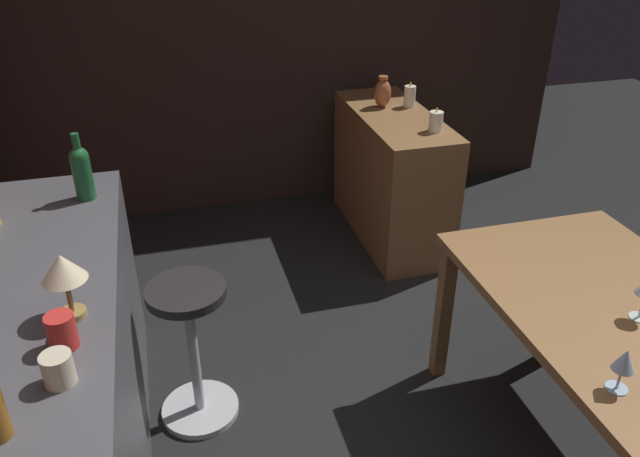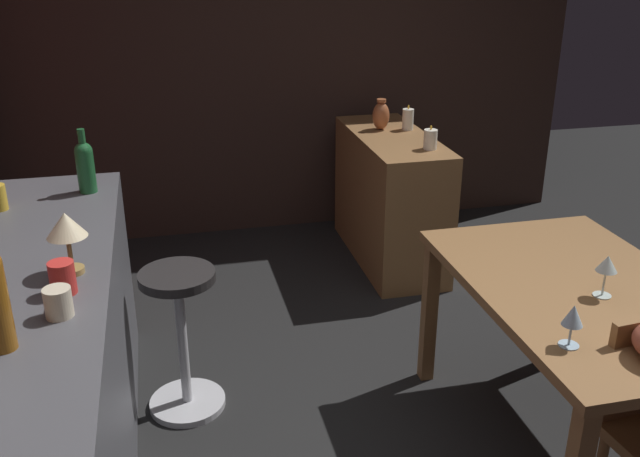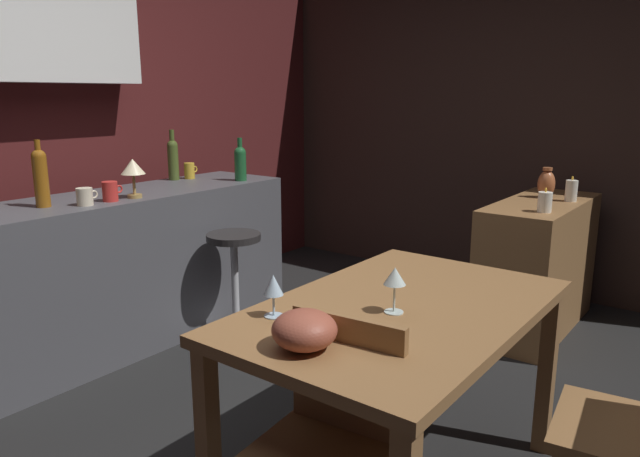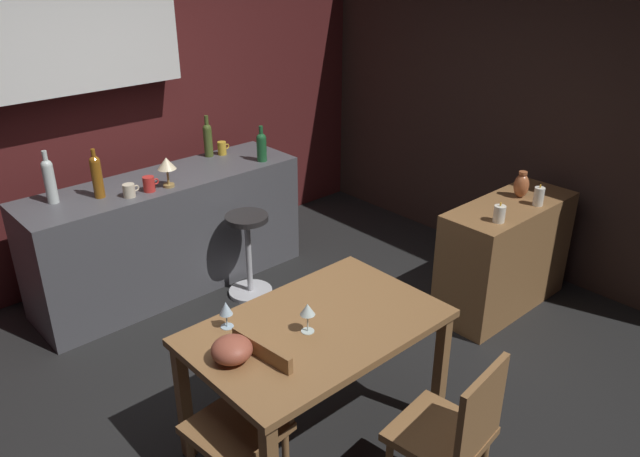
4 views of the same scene
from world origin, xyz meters
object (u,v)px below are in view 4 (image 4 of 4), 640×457
at_px(wine_bottle_amber, 97,175).
at_px(vase_copper, 521,185).
at_px(chair_by_doorway, 453,434).
at_px(fruit_bowl, 232,350).
at_px(dining_table, 317,339).
at_px(wine_bottle_green, 262,146).
at_px(sideboard_cabinet, 504,255).
at_px(cup_cream, 129,190).
at_px(wine_glass_right, 226,309).
at_px(pillar_candle_short, 499,214).
at_px(wine_glass_left, 308,310).
at_px(wine_bottle_clear, 49,179).
at_px(cup_mustard, 222,148).
at_px(wine_bottle_olive, 208,138).
at_px(cup_red, 149,184).
at_px(bar_stool, 249,253).
at_px(chair_near_window, 246,416).
at_px(counter_lamp, 167,165).
at_px(pillar_candle_tall, 539,196).

bearing_deg(wine_bottle_amber, vase_copper, -38.32).
bearing_deg(chair_by_doorway, fruit_bowl, 125.33).
distance_m(dining_table, wine_bottle_green, 2.14).
xyz_separation_m(sideboard_cabinet, cup_cream, (-2.01, 1.73, 0.54)).
distance_m(wine_glass_right, vase_copper, 2.44).
xyz_separation_m(sideboard_cabinet, pillar_candle_short, (-0.33, -0.11, 0.47)).
bearing_deg(vase_copper, wine_glass_right, 176.49).
bearing_deg(wine_bottle_amber, cup_cream, -40.28).
bearing_deg(wine_glass_left, pillar_candle_short, 0.42).
bearing_deg(wine_glass_right, wine_bottle_green, 47.67).
relative_size(wine_bottle_clear, cup_mustard, 3.36).
bearing_deg(dining_table, wine_bottle_clear, 103.60).
bearing_deg(fruit_bowl, vase_copper, 2.03).
distance_m(wine_bottle_green, wine_bottle_olive, 0.46).
distance_m(wine_glass_left, fruit_bowl, 0.42).
relative_size(chair_by_doorway, cup_red, 7.70).
bearing_deg(wine_bottle_green, wine_bottle_olive, 122.93).
distance_m(wine_glass_left, wine_bottle_amber, 2.00).
bearing_deg(wine_glass_left, chair_by_doorway, -76.63).
xyz_separation_m(bar_stool, vase_copper, (1.45, -1.34, 0.56)).
bearing_deg(dining_table, cup_cream, 92.41).
bearing_deg(cup_red, vase_copper, -40.23).
relative_size(wine_bottle_clear, vase_copper, 1.87).
bearing_deg(sideboard_cabinet, fruit_bowl, -178.59).
relative_size(dining_table, sideboard_cabinet, 1.17).
bearing_deg(cup_red, chair_near_window, -106.72).
xyz_separation_m(wine_glass_right, cup_mustard, (1.26, 1.88, 0.11)).
bearing_deg(fruit_bowl, wine_glass_right, 60.68).
bearing_deg(cup_red, cup_cream, -179.45).
bearing_deg(wine_bottle_amber, wine_glass_right, -94.05).
bearing_deg(counter_lamp, sideboard_cabinet, -45.07).
height_order(wine_bottle_clear, pillar_candle_tall, wine_bottle_clear).
xyz_separation_m(dining_table, wine_bottle_green, (1.05, 1.82, 0.38)).
height_order(wine_bottle_green, pillar_candle_tall, wine_bottle_green).
distance_m(fruit_bowl, wine_bottle_olive, 2.53).
distance_m(wine_bottle_olive, cup_red, 0.83).
distance_m(chair_by_doorway, pillar_candle_short, 1.73).
bearing_deg(pillar_candle_tall, pillar_candle_short, 176.85).
height_order(wine_bottle_amber, pillar_candle_tall, wine_bottle_amber).
distance_m(wine_bottle_green, cup_red, 0.98).
bearing_deg(cup_mustard, pillar_candle_short, -72.37).
bearing_deg(bar_stool, cup_red, 147.43).
height_order(bar_stool, vase_copper, vase_copper).
relative_size(dining_table, chair_near_window, 1.57).
xyz_separation_m(cup_cream, counter_lamp, (0.29, -0.01, 0.11)).
relative_size(fruit_bowl, cup_mustard, 1.80).
relative_size(sideboard_cabinet, fruit_bowl, 5.68).
relative_size(chair_by_doorway, wine_bottle_green, 3.14).
distance_m(bar_stool, counter_lamp, 0.89).
bearing_deg(bar_stool, wine_glass_left, -115.34).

